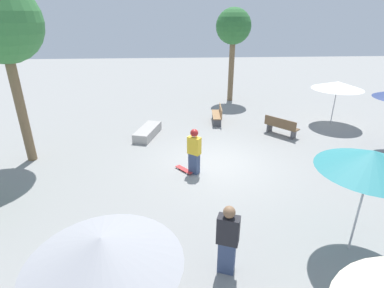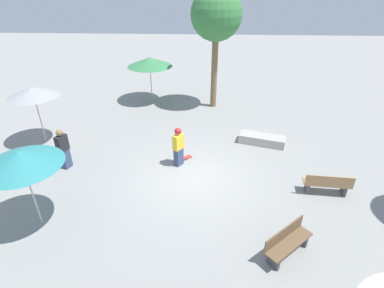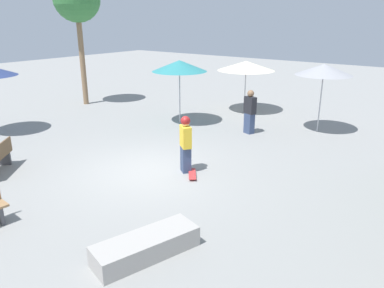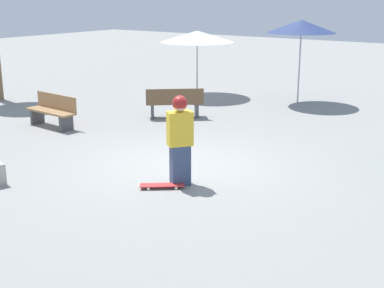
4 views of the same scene
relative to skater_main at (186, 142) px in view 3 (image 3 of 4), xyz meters
The scene contains 9 objects.
ground_plane 1.43m from the skater_main, 53.33° to the right, with size 60.00×60.00×0.00m, color gray.
skater_main is the anchor object (origin of this frame).
skateboard 0.92m from the skater_main, 66.75° to the left, with size 0.75×0.65×0.07m.
concrete_ledge 4.17m from the skater_main, 27.52° to the left, with size 2.14×1.23×0.40m.
shade_umbrella_teal 5.51m from the skater_main, 139.39° to the right, with size 2.25×2.25×2.62m.
shade_umbrella_grey 6.70m from the skater_main, 165.42° to the left, with size 2.11×2.11×2.62m.
shade_umbrella_cream 7.95m from the skater_main, 162.90° to the right, with size 2.64×2.64×2.36m.
palm_tree_center_right 11.22m from the skater_main, 112.34° to the right, with size 2.24×2.24×6.23m.
bystander_watching 4.49m from the skater_main, behind, with size 0.40×0.52×1.68m.
Camera 3 is at (7.27, 7.11, 4.27)m, focal length 35.00 mm.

